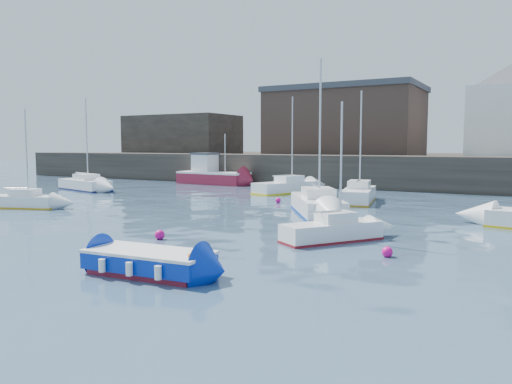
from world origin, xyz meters
The scene contains 16 objects.
water centered at (0.00, 0.00, 0.00)m, with size 220.00×220.00×0.00m, color #2D4760.
quay_wall centered at (0.00, 35.00, 1.50)m, with size 90.00×5.00×3.00m, color #28231E.
land_strip centered at (0.00, 53.00, 1.40)m, with size 90.00×32.00×2.80m, color #28231E.
warehouse centered at (-6.00, 43.00, 6.62)m, with size 16.40×10.40×7.60m.
bldg_west centered at (-28.00, 42.00, 5.30)m, with size 14.00×8.00×5.00m.
blue_dinghy centered at (2.61, 0.65, 0.42)m, with size 4.13×2.24×0.76m.
fishing_boat centered at (-16.15, 31.52, 0.99)m, with size 7.88×3.41×5.10m.
sailboat_a centered at (-15.52, 9.32, 0.44)m, with size 5.02×2.95×6.22m.
sailboat_b centered at (1.97, 15.66, 0.57)m, with size 5.45×6.85×8.68m.
sailboat_c centered at (5.58, 8.48, 0.44)m, with size 3.60×4.39×5.74m.
sailboat_e centered at (-21.90, 20.08, 0.52)m, with size 6.53×3.48×8.02m.
sailboat_f centered at (2.15, 22.81, 0.54)m, with size 3.05×6.21×7.74m.
sailboat_h centered at (-5.21, 26.57, 0.52)m, with size 4.04×6.49×7.97m.
buoy_near centered at (-0.91, 5.31, 0.00)m, with size 0.42×0.42×0.42m, color #DF0978.
buoy_mid centered at (8.35, 6.68, 0.00)m, with size 0.39×0.39×0.39m, color #DF0978.
buoy_far centered at (-2.60, 19.77, 0.00)m, with size 0.38×0.38×0.38m, color #DF0978.
Camera 1 is at (12.81, -10.83, 3.96)m, focal length 35.00 mm.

